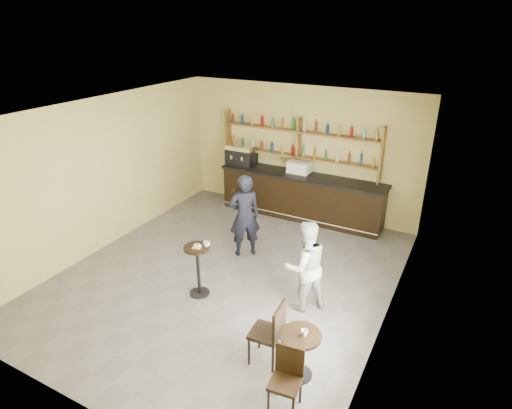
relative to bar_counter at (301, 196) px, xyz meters
The scene contains 23 objects.
floor 3.21m from the bar_counter, 93.88° to the right, with size 7.00×7.00×0.00m, color #5E5E62.
ceiling 4.11m from the bar_counter, 93.88° to the right, with size 7.00×7.00×0.00m, color white.
wall_back 1.12m from the bar_counter, 121.37° to the left, with size 7.00×7.00×0.00m, color tan.
wall_front 6.73m from the bar_counter, 91.84° to the right, with size 7.00×7.00×0.00m, color tan.
wall_left 4.62m from the bar_counter, 135.57° to the right, with size 7.00×7.00×0.00m, color tan.
wall_right 4.33m from the bar_counter, 48.50° to the right, with size 7.00×7.00×0.00m, color tan.
window_pane 5.29m from the bar_counter, 57.41° to the right, with size 2.00×2.00×0.00m, color white.
window_frame 5.28m from the bar_counter, 57.47° to the right, with size 0.04×1.70×2.10m, color black, non-canonical shape.
shelf_unit 1.29m from the bar_counter, 134.12° to the left, with size 4.00×0.26×1.40m, color brown, non-canonical shape.
liquor_bottles 1.45m from the bar_counter, 134.12° to the left, with size 3.68×0.10×1.00m, color #8C5919, non-canonical shape.
bar_counter is the anchor object (origin of this frame).
espresso_machine 1.88m from the bar_counter, behind, with size 0.73×0.47×0.52m, color black, non-canonical shape.
pastry_case 0.73m from the bar_counter, behind, with size 0.55×0.44×0.33m, color silver, non-canonical shape.
pedestal_table 3.92m from the bar_counter, 95.20° to the right, with size 0.47×0.47×0.97m, color black, non-canonical shape.
napkin 3.94m from the bar_counter, 95.20° to the right, with size 0.15×0.15×0.00m, color white.
donut 3.95m from the bar_counter, 95.04° to the right, with size 0.14×0.14×0.05m, color #B89243.
cup_pedestal 3.83m from the bar_counter, 93.24° to the right, with size 0.12×0.12×0.09m, color white.
man_main 2.30m from the bar_counter, 98.50° to the right, with size 0.65×0.43×1.78m, color black.
cafe_table 5.25m from the bar_counter, 67.57° to the right, with size 0.57×0.57×0.73m, color black, non-canonical shape.
cup_cafe 5.27m from the bar_counter, 67.07° to the right, with size 0.10×0.10×0.09m, color white.
chair_west 5.01m from the bar_counter, 73.18° to the right, with size 0.44×0.44×1.01m, color black, non-canonical shape.
chair_south 5.82m from the bar_counter, 69.37° to the right, with size 0.38×0.38×0.88m, color black, non-canonical shape.
patron_second 3.65m from the bar_counter, 66.66° to the right, with size 0.79×0.62×1.63m, color #AAA9AE.
Camera 1 is at (3.82, -6.00, 4.66)m, focal length 30.00 mm.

